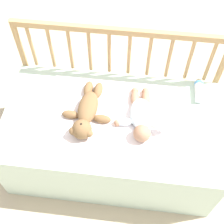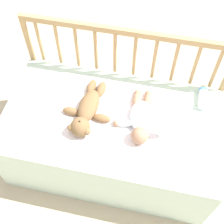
# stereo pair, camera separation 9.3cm
# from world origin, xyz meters

# --- Properties ---
(ground_plane) EXTENTS (12.00, 12.00, 0.00)m
(ground_plane) POSITION_xyz_m (0.00, 0.00, 0.00)
(ground_plane) COLOR #C6B293
(crib_mattress) EXTENTS (1.27, 0.70, 0.46)m
(crib_mattress) POSITION_xyz_m (0.00, 0.00, 0.23)
(crib_mattress) COLOR silver
(crib_mattress) RESTS_ON ground_plane
(crib_rail) EXTENTS (1.27, 0.04, 0.81)m
(crib_rail) POSITION_xyz_m (0.00, 0.37, 0.58)
(crib_rail) COLOR tan
(crib_rail) RESTS_ON ground_plane
(blanket) EXTENTS (0.80, 0.50, 0.01)m
(blanket) POSITION_xyz_m (0.01, 0.04, 0.47)
(blanket) COLOR white
(blanket) RESTS_ON crib_mattress
(teddy_bear) EXTENTS (0.29, 0.42, 0.11)m
(teddy_bear) POSITION_xyz_m (-0.14, -0.00, 0.51)
(teddy_bear) COLOR olive
(teddy_bear) RESTS_ON crib_mattress
(baby) EXTENTS (0.32, 0.38, 0.10)m
(baby) POSITION_xyz_m (0.17, 0.02, 0.50)
(baby) COLOR white
(baby) RESTS_ON crib_mattress
(baby_bottle) EXTENTS (0.05, 0.17, 0.05)m
(baby_bottle) POSITION_xyz_m (0.50, 0.26, 0.49)
(baby_bottle) COLOR white
(baby_bottle) RESTS_ON crib_mattress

